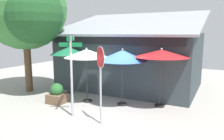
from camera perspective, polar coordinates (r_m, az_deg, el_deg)
name	(u,v)px	position (r m, az deg, el deg)	size (l,w,h in m)	color
ground_plane	(104,113)	(9.27, -2.17, -11.35)	(28.00, 28.00, 0.10)	#9E9B93
cafe_building	(131,58)	(13.42, 5.05, 3.07)	(8.26, 5.89, 4.69)	#333D42
street_sign_post	(71,68)	(8.49, -10.67, 0.46)	(0.84, 0.89, 3.16)	#A8AAB2
stop_sign	(100,70)	(7.62, -3.06, -0.08)	(0.61, 0.51, 2.83)	#A8AAB2
patio_umbrella_forest_green_left	(69,51)	(11.83, -11.32, 4.86)	(1.96, 1.96, 2.62)	black
patio_umbrella_ivory_center	(87,54)	(10.20, -6.71, 4.25)	(2.10, 2.10, 2.61)	black
patio_umbrella_royal_blue_right	(122,56)	(9.66, 2.76, 3.75)	(2.24, 2.24, 2.61)	black
patio_umbrella_crimson_far_right	(161,54)	(9.65, 12.89, 4.17)	(2.37, 2.37, 2.64)	black
shade_tree	(26,9)	(12.72, -21.69, 14.75)	(5.00, 4.56, 6.93)	brown
sidewalk_planter	(57,94)	(10.62, -14.26, -6.27)	(0.78, 0.78, 0.95)	brown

